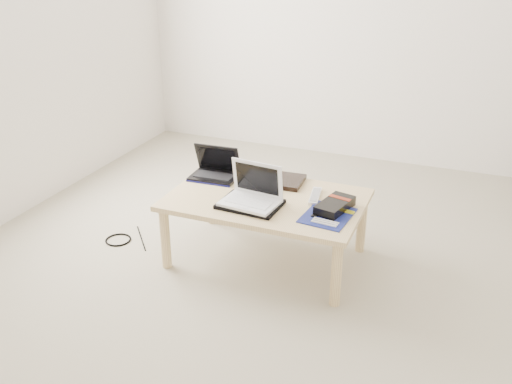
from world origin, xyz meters
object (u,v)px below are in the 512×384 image
at_px(netbook, 215,171).
at_px(white_laptop, 252,194).
at_px(gpu_box, 335,206).
at_px(coffee_table, 266,205).

relative_size(netbook, white_laptop, 0.91).
height_order(white_laptop, gpu_box, white_laptop).
xyz_separation_m(netbook, gpu_box, (0.80, -0.18, -0.02)).
bearing_deg(netbook, gpu_box, -12.69).
height_order(coffee_table, gpu_box, gpu_box).
distance_m(coffee_table, netbook, 0.44).
relative_size(white_laptop, gpu_box, 1.17).
bearing_deg(white_laptop, gpu_box, 13.28).
bearing_deg(gpu_box, coffee_table, 177.50).
xyz_separation_m(coffee_table, white_laptop, (-0.04, -0.12, 0.11)).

